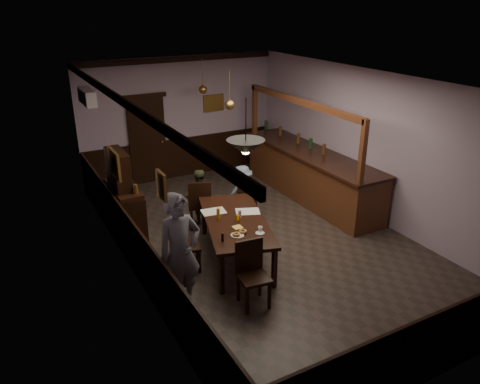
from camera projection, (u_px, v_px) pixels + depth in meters
room at (264, 166)px, 8.34m from camera, size 5.01×8.01×3.01m
dining_table at (235, 223)px, 8.05m from camera, size 1.59×2.40×0.75m
chair_far_left at (200, 202)px, 9.15m from camera, size 0.58×0.58×1.03m
chair_far_right at (246, 201)px, 9.35m from camera, size 0.47×0.47×0.93m
chair_near at (252, 270)px, 6.91m from camera, size 0.49×0.49×1.00m
chair_side at (183, 243)px, 7.76m from camera, size 0.50×0.50×0.94m
person_standing at (180, 254)px, 6.63m from camera, size 0.72×0.52×1.83m
person_seated_left at (199, 197)px, 9.41m from camera, size 0.59×0.48×1.14m
person_seated_right at (242, 193)px, 9.57m from camera, size 0.79×0.51×1.16m
newspaper_left at (213, 211)px, 8.31m from camera, size 0.46×0.36×0.01m
newspaper_right at (248, 212)px, 8.31m from camera, size 0.50×0.44×0.01m
napkin at (238, 227)px, 7.76m from camera, size 0.19×0.19×0.00m
saucer at (260, 233)px, 7.55m from camera, size 0.15×0.15×0.01m
coffee_cup at (260, 229)px, 7.60m from camera, size 0.10×0.10×0.07m
pastry_plate at (237, 235)px, 7.48m from camera, size 0.22×0.22×0.01m
pastry_ring_a at (236, 234)px, 7.45m from camera, size 0.13×0.13×0.04m
pastry_ring_b at (243, 231)px, 7.55m from camera, size 0.13×0.13×0.04m
soda_can at (238, 218)px, 7.93m from camera, size 0.07×0.07×0.12m
beer_glass at (218, 214)px, 8.00m from camera, size 0.06×0.06×0.20m
water_glass at (240, 214)px, 8.05m from camera, size 0.06×0.06×0.15m
pepper_mill at (223, 237)px, 7.29m from camera, size 0.04×0.04×0.14m
sideboard at (124, 202)px, 8.87m from camera, size 0.46×1.29×1.70m
bar_counter at (310, 173)px, 10.58m from camera, size 0.96×4.14×2.32m
door_back at (148, 141)px, 11.32m from camera, size 0.90×0.06×2.10m
ac_unit at (87, 97)px, 9.27m from camera, size 0.20×0.85×0.30m
picture_left_small at (162, 186)px, 5.71m from camera, size 0.04×0.28×0.36m
picture_left_large at (114, 164)px, 7.83m from camera, size 0.04×0.62×0.48m
picture_back at (214, 103)px, 11.83m from camera, size 0.55×0.04×0.42m
pendant_iron at (246, 147)px, 6.71m from camera, size 0.56×0.56×0.82m
pendant_brass_mid at (230, 105)px, 9.31m from camera, size 0.20×0.20×0.81m
pendant_brass_far at (203, 90)px, 10.81m from camera, size 0.20×0.20×0.81m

